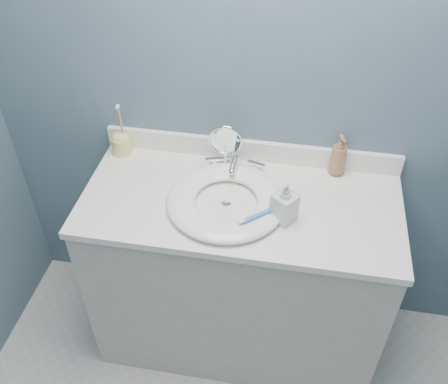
% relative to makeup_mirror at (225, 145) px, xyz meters
% --- Properties ---
extents(back_wall, '(2.20, 0.02, 2.40)m').
position_rel_makeup_mirror_xyz_m(back_wall, '(0.09, 0.09, 0.21)').
color(back_wall, '#49636E').
rests_on(back_wall, ground).
extents(vanity_cabinet, '(1.20, 0.55, 0.85)m').
position_rel_makeup_mirror_xyz_m(vanity_cabinet, '(0.09, -0.19, -0.57)').
color(vanity_cabinet, beige).
rests_on(vanity_cabinet, ground).
extents(countertop, '(1.22, 0.57, 0.03)m').
position_rel_makeup_mirror_xyz_m(countertop, '(0.09, -0.19, -0.13)').
color(countertop, white).
rests_on(countertop, vanity_cabinet).
extents(backsplash, '(1.22, 0.02, 0.09)m').
position_rel_makeup_mirror_xyz_m(backsplash, '(0.09, 0.08, -0.07)').
color(backsplash, white).
rests_on(backsplash, countertop).
extents(basin, '(0.45, 0.45, 0.04)m').
position_rel_makeup_mirror_xyz_m(basin, '(0.04, -0.22, -0.09)').
color(basin, white).
rests_on(basin, countertop).
extents(drain, '(0.04, 0.04, 0.01)m').
position_rel_makeup_mirror_xyz_m(drain, '(0.04, -0.22, -0.11)').
color(drain, silver).
rests_on(drain, countertop).
extents(faucet, '(0.25, 0.13, 0.07)m').
position_rel_makeup_mirror_xyz_m(faucet, '(0.04, -0.02, -0.08)').
color(faucet, silver).
rests_on(faucet, countertop).
extents(makeup_mirror, '(0.14, 0.08, 0.21)m').
position_rel_makeup_mirror_xyz_m(makeup_mirror, '(0.00, 0.00, 0.00)').
color(makeup_mirror, silver).
rests_on(makeup_mirror, countertop).
extents(soap_bottle_amber, '(0.09, 0.09, 0.18)m').
position_rel_makeup_mirror_xyz_m(soap_bottle_amber, '(0.45, 0.05, -0.02)').
color(soap_bottle_amber, '#956543').
rests_on(soap_bottle_amber, countertop).
extents(soap_bottle_clear, '(0.11, 0.11, 0.17)m').
position_rel_makeup_mirror_xyz_m(soap_bottle_clear, '(0.26, -0.26, -0.03)').
color(soap_bottle_clear, silver).
rests_on(soap_bottle_clear, countertop).
extents(toothbrush_holder, '(0.08, 0.08, 0.23)m').
position_rel_makeup_mirror_xyz_m(toothbrush_holder, '(-0.45, 0.03, -0.06)').
color(toothbrush_holder, '#E7D273').
rests_on(toothbrush_holder, countertop).
extents(toothbrush_lying, '(0.14, 0.13, 0.02)m').
position_rel_makeup_mirror_xyz_m(toothbrush_lying, '(0.18, -0.30, -0.07)').
color(toothbrush_lying, '#3A70D0').
rests_on(toothbrush_lying, basin).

